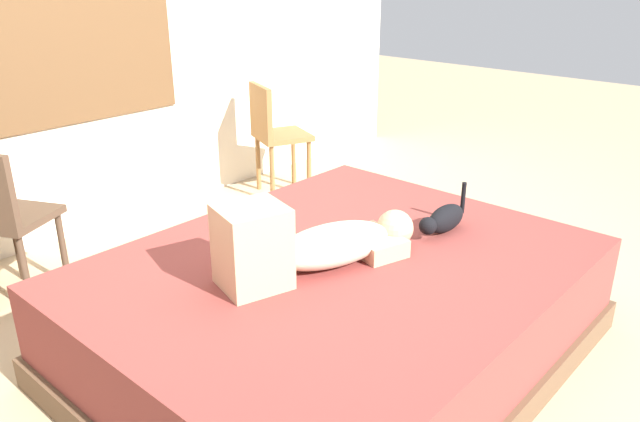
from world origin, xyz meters
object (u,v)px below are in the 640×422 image
object	(u,v)px
person_lying	(313,244)
chair_spare	(274,131)
chair_by_desk	(1,214)
bed	(338,309)
cat	(444,219)

from	to	relation	value
person_lying	chair_spare	world-z (taller)	chair_spare
chair_by_desk	chair_spare	xyz separation A→B (m)	(2.09, 0.15, 0.00)
person_lying	chair_spare	distance (m)	2.25
person_lying	bed	bearing A→B (deg)	-15.55
person_lying	chair_by_desk	world-z (taller)	chair_by_desk
chair_by_desk	chair_spare	bearing A→B (deg)	4.11
bed	cat	distance (m)	0.68
chair_by_desk	chair_spare	size ratio (longest dim) A/B	1.00
bed	chair_spare	bearing A→B (deg)	53.19
chair_by_desk	cat	bearing A→B (deg)	-52.98
chair_by_desk	chair_spare	world-z (taller)	same
cat	chair_by_desk	bearing A→B (deg)	127.02
bed	chair_by_desk	distance (m)	1.80
bed	cat	size ratio (longest dim) A/B	6.16
person_lying	cat	bearing A→B (deg)	-16.90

